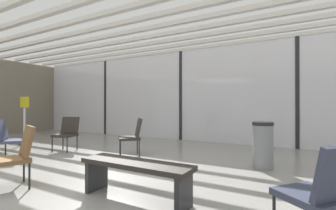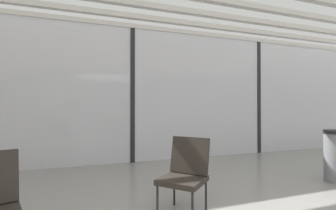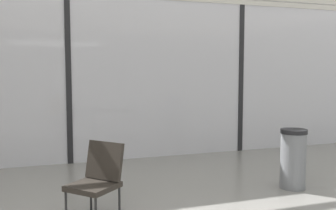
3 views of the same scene
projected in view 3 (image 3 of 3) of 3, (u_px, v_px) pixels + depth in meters
name	position (u px, v px, depth m)	size (l,w,h in m)	color
glass_curtain_wall	(68.00, 80.00, 6.87)	(14.00, 0.08, 3.05)	silver
window_mullion_1	(68.00, 80.00, 6.87)	(0.10, 0.12, 3.05)	black
window_mullion_2	(240.00, 79.00, 7.99)	(0.10, 0.12, 3.05)	black
parked_airplane	(56.00, 52.00, 11.87)	(12.41, 4.52, 4.52)	silver
lounge_chair_1	(98.00, 176.00, 4.34)	(0.71, 0.71, 0.87)	#28231E
trash_bin	(293.00, 159.00, 5.47)	(0.38, 0.38, 0.86)	slate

